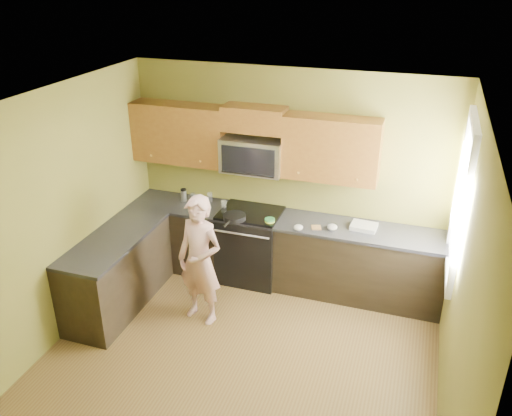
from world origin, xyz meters
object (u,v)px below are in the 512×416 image
at_px(butter_tub, 270,224).
at_px(travel_mug, 184,201).
at_px(woman, 200,261).
at_px(frying_pan, 235,219).
at_px(stove, 250,245).
at_px(microwave, 253,171).

bearing_deg(butter_tub, travel_mug, 167.06).
relative_size(woman, travel_mug, 9.21).
bearing_deg(butter_tub, frying_pan, -171.13).
height_order(woman, frying_pan, woman).
bearing_deg(woman, frying_pan, 92.12).
bearing_deg(stove, woman, -103.86).
bearing_deg(woman, microwave, 89.83).
distance_m(butter_tub, travel_mug, 1.31).
relative_size(microwave, travel_mug, 4.56).
height_order(frying_pan, travel_mug, travel_mug).
relative_size(microwave, butter_tub, 6.11).
bearing_deg(woman, butter_tub, 67.81).
height_order(stove, microwave, microwave).
distance_m(woman, travel_mug, 1.33).
xyz_separation_m(stove, woman, (-0.25, -1.01, 0.29)).
bearing_deg(frying_pan, woman, -96.64).
height_order(microwave, frying_pan, microwave).
distance_m(stove, woman, 1.08).
height_order(stove, woman, woman).
height_order(woman, travel_mug, woman).
distance_m(stove, frying_pan, 0.55).
height_order(microwave, woman, microwave).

